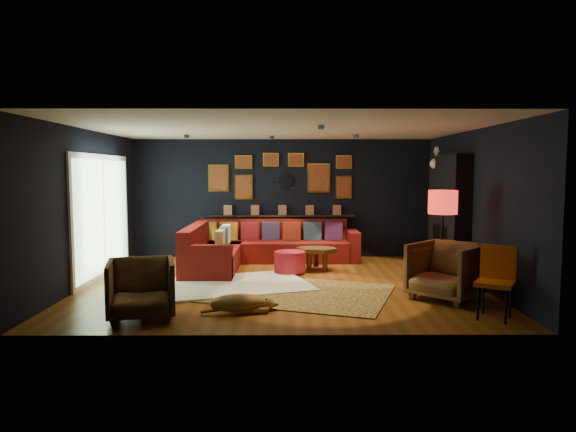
{
  "coord_description": "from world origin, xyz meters",
  "views": [
    {
      "loc": [
        0.06,
        -8.57,
        1.9
      ],
      "look_at": [
        0.11,
        0.3,
        1.13
      ],
      "focal_mm": 32.0,
      "sensor_mm": 36.0,
      "label": 1
    }
  ],
  "objects_px": {
    "coffee_table": "(317,252)",
    "gold_stool": "(149,295)",
    "sectional": "(252,249)",
    "floor_lamp": "(443,207)",
    "orange_chair": "(496,275)",
    "pouf": "(290,262)",
    "armchair_left": "(141,286)",
    "dog": "(238,299)",
    "armchair_right": "(446,268)"
  },
  "relations": [
    {
      "from": "sectional",
      "to": "armchair_left",
      "type": "distance_m",
      "value": 4.04
    },
    {
      "from": "sectional",
      "to": "coffee_table",
      "type": "relative_size",
      "value": 3.77
    },
    {
      "from": "coffee_table",
      "to": "armchair_right",
      "type": "bearing_deg",
      "value": -51.85
    },
    {
      "from": "floor_lamp",
      "to": "dog",
      "type": "xyz_separation_m",
      "value": [
        -3.07,
        -1.12,
        -1.17
      ]
    },
    {
      "from": "armchair_right",
      "to": "floor_lamp",
      "type": "distance_m",
      "value": 0.98
    },
    {
      "from": "coffee_table",
      "to": "gold_stool",
      "type": "xyz_separation_m",
      "value": [
        -2.49,
        -2.78,
        -0.15
      ]
    },
    {
      "from": "sectional",
      "to": "gold_stool",
      "type": "height_order",
      "value": "sectional"
    },
    {
      "from": "armchair_right",
      "to": "gold_stool",
      "type": "height_order",
      "value": "armchair_right"
    },
    {
      "from": "orange_chair",
      "to": "gold_stool",
      "type": "bearing_deg",
      "value": -153.42
    },
    {
      "from": "orange_chair",
      "to": "floor_lamp",
      "type": "height_order",
      "value": "floor_lamp"
    },
    {
      "from": "pouf",
      "to": "gold_stool",
      "type": "distance_m",
      "value": 3.16
    },
    {
      "from": "pouf",
      "to": "orange_chair",
      "type": "relative_size",
      "value": 0.62
    },
    {
      "from": "gold_stool",
      "to": "coffee_table",
      "type": "bearing_deg",
      "value": 48.19
    },
    {
      "from": "coffee_table",
      "to": "sectional",
      "type": "bearing_deg",
      "value": 153.86
    },
    {
      "from": "armchair_left",
      "to": "gold_stool",
      "type": "height_order",
      "value": "armchair_left"
    },
    {
      "from": "coffee_table",
      "to": "orange_chair",
      "type": "xyz_separation_m",
      "value": [
        2.13,
        -3.23,
        0.2
      ]
    },
    {
      "from": "sectional",
      "to": "gold_stool",
      "type": "xyz_separation_m",
      "value": [
        -1.21,
        -3.41,
        -0.12
      ]
    },
    {
      "from": "coffee_table",
      "to": "floor_lamp",
      "type": "xyz_separation_m",
      "value": [
        1.83,
        -1.86,
        1.0
      ]
    },
    {
      "from": "armchair_right",
      "to": "gold_stool",
      "type": "xyz_separation_m",
      "value": [
        -4.27,
        -0.52,
        -0.27
      ]
    },
    {
      "from": "orange_chair",
      "to": "coffee_table",
      "type": "bearing_deg",
      "value": 155.44
    },
    {
      "from": "armchair_left",
      "to": "pouf",
      "type": "bearing_deg",
      "value": 41.61
    },
    {
      "from": "coffee_table",
      "to": "gold_stool",
      "type": "height_order",
      "value": "coffee_table"
    },
    {
      "from": "armchair_left",
      "to": "gold_stool",
      "type": "relative_size",
      "value": 2.1
    },
    {
      "from": "armchair_left",
      "to": "gold_stool",
      "type": "distance_m",
      "value": 0.5
    },
    {
      "from": "armchair_right",
      "to": "orange_chair",
      "type": "relative_size",
      "value": 1.0
    },
    {
      "from": "sectional",
      "to": "gold_stool",
      "type": "relative_size",
      "value": 8.41
    },
    {
      "from": "floor_lamp",
      "to": "orange_chair",
      "type": "bearing_deg",
      "value": -77.95
    },
    {
      "from": "armchair_left",
      "to": "gold_stool",
      "type": "xyz_separation_m",
      "value": [
        -0.02,
        0.44,
        -0.22
      ]
    },
    {
      "from": "armchair_left",
      "to": "dog",
      "type": "bearing_deg",
      "value": -3.15
    },
    {
      "from": "coffee_table",
      "to": "pouf",
      "type": "bearing_deg",
      "value": -149.0
    },
    {
      "from": "sectional",
      "to": "floor_lamp",
      "type": "height_order",
      "value": "floor_lamp"
    },
    {
      "from": "gold_stool",
      "to": "orange_chair",
      "type": "bearing_deg",
      "value": -5.51
    },
    {
      "from": "coffee_table",
      "to": "gold_stool",
      "type": "bearing_deg",
      "value": -131.81
    },
    {
      "from": "pouf",
      "to": "armchair_right",
      "type": "xyz_separation_m",
      "value": [
        2.3,
        -1.96,
        0.25
      ]
    },
    {
      "from": "floor_lamp",
      "to": "armchair_right",
      "type": "bearing_deg",
      "value": -96.93
    },
    {
      "from": "armchair_right",
      "to": "orange_chair",
      "type": "distance_m",
      "value": 1.02
    },
    {
      "from": "armchair_left",
      "to": "floor_lamp",
      "type": "bearing_deg",
      "value": 3.06
    },
    {
      "from": "floor_lamp",
      "to": "dog",
      "type": "bearing_deg",
      "value": -159.93
    },
    {
      "from": "sectional",
      "to": "coffee_table",
      "type": "distance_m",
      "value": 1.43
    },
    {
      "from": "coffee_table",
      "to": "gold_stool",
      "type": "relative_size",
      "value": 2.23
    },
    {
      "from": "armchair_right",
      "to": "coffee_table",
      "type": "bearing_deg",
      "value": 173.05
    },
    {
      "from": "sectional",
      "to": "pouf",
      "type": "xyz_separation_m",
      "value": [
        0.76,
        -0.94,
        -0.1
      ]
    },
    {
      "from": "armchair_left",
      "to": "floor_lamp",
      "type": "xyz_separation_m",
      "value": [
        4.3,
        1.37,
        0.93
      ]
    },
    {
      "from": "pouf",
      "to": "armchair_left",
      "type": "distance_m",
      "value": 3.51
    },
    {
      "from": "dog",
      "to": "sectional",
      "type": "bearing_deg",
      "value": 81.21
    },
    {
      "from": "pouf",
      "to": "armchair_left",
      "type": "relative_size",
      "value": 0.69
    },
    {
      "from": "gold_stool",
      "to": "dog",
      "type": "xyz_separation_m",
      "value": [
        1.25,
        -0.19,
        -0.02
      ]
    },
    {
      "from": "armchair_right",
      "to": "dog",
      "type": "distance_m",
      "value": 3.12
    },
    {
      "from": "floor_lamp",
      "to": "armchair_left",
      "type": "bearing_deg",
      "value": -162.31
    },
    {
      "from": "orange_chair",
      "to": "floor_lamp",
      "type": "bearing_deg",
      "value": 134.14
    }
  ]
}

